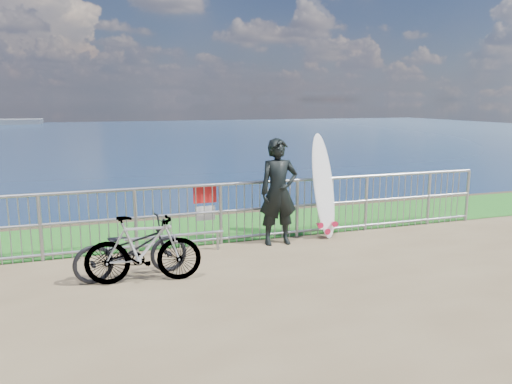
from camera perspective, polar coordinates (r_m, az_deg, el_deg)
name	(u,v)px	position (r m, az deg, el deg)	size (l,w,h in m)	color
grass_strip	(231,227)	(10.31, -2.92, -3.99)	(120.00, 120.00, 0.00)	#1C691D
railing	(247,211)	(9.15, -0.98, -2.16)	(10.06, 0.10, 1.13)	#97999F
surfer	(279,192)	(8.94, 2.60, 0.00)	(0.70, 0.46, 1.92)	black
surfboard	(324,190)	(9.49, 7.74, 0.25)	(0.64, 0.61, 1.98)	white
bicycle_near	(132,249)	(7.58, -14.03, -6.29)	(0.58, 1.67, 0.88)	black
bicycle_far	(143,249)	(7.32, -12.76, -6.39)	(0.46, 1.64, 0.99)	black
bike_rack	(175,238)	(8.59, -9.21, -5.16)	(1.68, 0.05, 0.35)	#97999F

